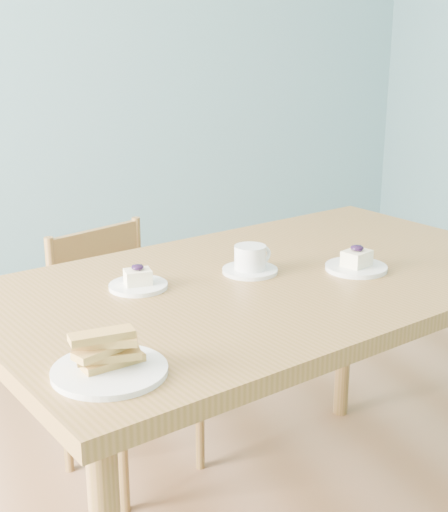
% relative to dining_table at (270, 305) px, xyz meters
% --- Properties ---
extents(room, '(5.01, 5.01, 2.71)m').
position_rel_dining_table_xyz_m(room, '(-0.39, 0.03, 0.63)').
color(room, '#966746').
rests_on(room, ground).
extents(dining_table, '(1.65, 1.19, 0.80)m').
position_rel_dining_table_xyz_m(dining_table, '(0.00, 0.00, 0.00)').
color(dining_table, olive).
rests_on(dining_table, ground).
extents(dining_chair, '(0.48, 0.47, 0.81)m').
position_rel_dining_table_xyz_m(dining_chair, '(-0.28, 0.49, -0.30)').
color(dining_chair, olive).
rests_on(dining_chair, ground).
extents(cheesecake_plate_near, '(0.16, 0.16, 0.07)m').
position_rel_dining_table_xyz_m(cheesecake_plate_near, '(0.23, -0.04, 0.10)').
color(cheesecake_plate_near, white).
rests_on(cheesecake_plate_near, dining_table).
extents(cheesecake_plate_far, '(0.14, 0.14, 0.06)m').
position_rel_dining_table_xyz_m(cheesecake_plate_far, '(-0.34, 0.04, 0.09)').
color(cheesecake_plate_far, white).
rests_on(cheesecake_plate_far, dining_table).
extents(coffee_cup, '(0.15, 0.15, 0.07)m').
position_rel_dining_table_xyz_m(coffee_cup, '(-0.04, 0.05, 0.11)').
color(coffee_cup, white).
rests_on(coffee_cup, dining_table).
extents(biscotti_plate, '(0.22, 0.22, 0.09)m').
position_rel_dining_table_xyz_m(biscotti_plate, '(-0.52, -0.38, 0.11)').
color(biscotti_plate, white).
rests_on(biscotti_plate, dining_table).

